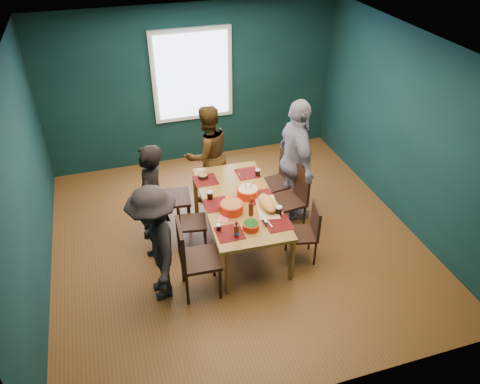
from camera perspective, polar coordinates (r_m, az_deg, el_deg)
The scene contains 26 objects.
room at distance 6.14m, azimuth -1.34°, elevation 5.67°, with size 5.01×5.01×2.71m.
dining_table at distance 6.24m, azimuth -0.07°, elevation -1.57°, with size 1.04×1.94×0.72m.
chair_left_far at distance 6.66m, azimuth -8.97°, elevation -0.11°, with size 0.51×0.51×1.02m.
chair_left_mid at distance 6.32m, azimuth -6.62°, elevation -3.20°, with size 0.43×0.43×0.84m.
chair_left_near at distance 5.58m, azimuth -5.94°, elevation -7.58°, with size 0.49×0.49×1.03m.
chair_right_far at distance 7.08m, azimuth 5.08°, elevation 1.83°, with size 0.48×0.48×0.91m.
chair_right_mid at distance 6.63m, azimuth 6.48°, elevation -0.22°, with size 0.50×0.50×1.00m.
chair_right_near at distance 6.17m, azimuth 8.29°, elevation -4.49°, with size 0.44×0.44×0.83m.
person_far_left at distance 6.15m, azimuth -10.69°, elevation -1.14°, with size 0.59×0.38×1.61m, color black.
person_back at distance 7.14m, azimuth -3.99°, elevation 4.58°, with size 0.76×0.59×1.57m, color black.
person_right at distance 6.71m, azimuth 6.87°, elevation 3.73°, with size 1.09×0.45×1.85m, color white.
person_near_left at distance 5.51m, azimuth -10.28°, elevation -6.35°, with size 0.99×0.57×1.54m, color black.
bowl_salad at distance 5.97m, azimuth -1.03°, elevation -1.84°, with size 0.30×0.30×0.13m.
bowl_dumpling at distance 6.25m, azimuth 0.97°, elevation 0.03°, with size 0.30×0.30×0.28m.
bowl_herbs at distance 5.70m, azimuth 1.34°, elevation -4.11°, with size 0.21×0.21×0.09m.
cutting_board at distance 6.03m, azimuth 3.32°, elevation -1.49°, with size 0.36×0.67×0.14m.
small_bowl at distance 6.67m, azimuth -4.51°, elevation 1.95°, with size 0.15×0.15×0.06m.
beer_bottle_a at distance 5.56m, azimuth -0.45°, elevation -4.78°, with size 0.06×0.06×0.23m.
beer_bottle_b at distance 5.89m, azimuth 1.36°, elevation -2.03°, with size 0.06×0.06×0.25m.
cola_glass_a at distance 5.68m, azimuth -2.62°, elevation -4.32°, with size 0.06×0.06×0.09m.
cola_glass_b at distance 5.94m, azimuth 4.76°, elevation -2.21°, with size 0.08×0.08×0.12m.
cola_glass_c at distance 6.70m, azimuth 2.18°, elevation 2.41°, with size 0.07×0.07×0.10m.
cola_glass_d at distance 6.21m, azimuth -3.69°, elevation -0.35°, with size 0.08×0.08×0.11m.
napkin_a at distance 6.38m, azimuth 2.86°, elevation 0.01°, with size 0.13×0.13×0.00m, color #FA696C.
napkin_b at distance 5.88m, azimuth -2.09°, elevation -3.31°, with size 0.13×0.13×0.00m, color #FA696C.
napkin_c at distance 5.80m, azimuth 4.58°, elevation -4.04°, with size 0.14×0.14×0.00m, color #FA696C.
Camera 1 is at (-1.45, -4.93, 4.30)m, focal length 35.00 mm.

